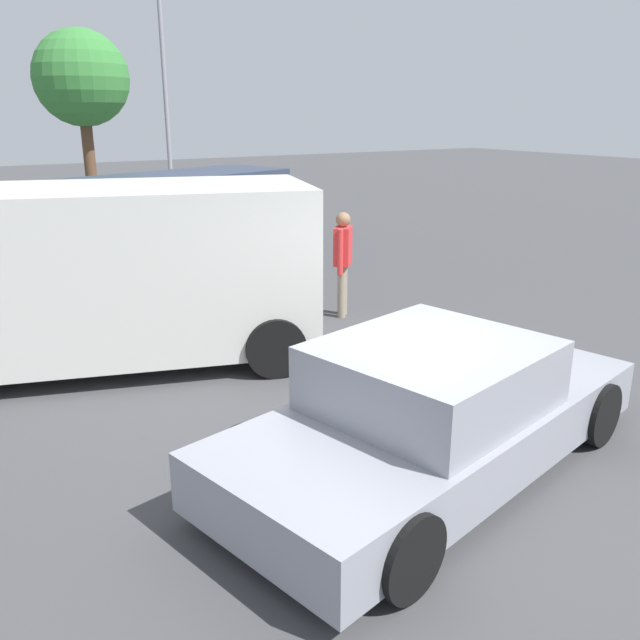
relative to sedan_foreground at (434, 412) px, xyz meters
The scene contains 7 objects.
ground_plane 0.62m from the sedan_foreground, 91.49° to the left, with size 80.00×80.00×0.00m, color #424244.
sedan_foreground is the anchor object (origin of this frame).
van_white 4.64m from the sedan_foreground, 111.49° to the left, with size 5.43×3.53×2.29m.
suv_dark 9.49m from the sedan_foreground, 83.40° to the left, with size 5.35×3.42×1.92m.
pedestrian 4.85m from the sedan_foreground, 66.15° to the left, with size 0.45×0.46×1.68m.
light_post_near 18.33m from the sedan_foreground, 77.71° to the left, with size 0.44×0.44×7.08m.
tree_back_left 22.26m from the sedan_foreground, 84.12° to the left, with size 3.39×3.39×6.00m.
Camera 1 is at (-3.74, -4.31, 3.18)m, focal length 36.97 mm.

